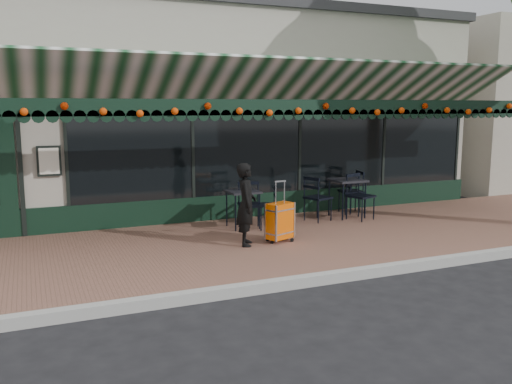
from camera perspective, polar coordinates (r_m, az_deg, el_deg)
name	(u,v)px	position (r m, az deg, el deg)	size (l,w,h in m)	color
ground	(339,279)	(8.03, 8.72, -9.06)	(80.00, 80.00, 0.00)	black
sidewalk	(280,242)	(9.70, 2.51, -5.33)	(18.00, 4.00, 0.15)	brown
curb	(342,276)	(7.95, 9.04, -8.70)	(18.00, 0.16, 0.15)	#9E9E99
restaurant_building	(188,114)	(14.88, -7.22, 8.17)	(12.00, 9.60, 4.50)	#9E9789
woman	(246,204)	(9.08, -1.03, -1.31)	(0.51, 0.33, 1.40)	black
suitcase	(280,222)	(9.38, 2.53, -3.13)	(0.53, 0.41, 1.06)	#E05607
cafe_table_a	(347,183)	(11.56, 9.59, 0.93)	(0.66, 0.66, 0.81)	black
cafe_table_b	(243,194)	(10.42, -1.39, -0.25)	(0.59, 0.59, 0.72)	black
chair_a_left	(351,192)	(12.03, 9.95, 0.01)	(0.47, 0.47, 0.94)	black
chair_a_right	(355,196)	(12.01, 10.42, -0.42)	(0.39, 0.39, 0.78)	black
chair_a_front	(361,197)	(11.38, 10.95, -0.47)	(0.48, 0.48, 0.96)	black
chair_b_left	(267,205)	(10.80, 1.15, -1.38)	(0.38, 0.38, 0.75)	black
chair_b_right	(318,198)	(11.13, 6.54, -0.64)	(0.47, 0.47, 0.94)	black
chair_b_front	(250,205)	(10.32, -0.65, -1.42)	(0.46, 0.46, 0.91)	black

